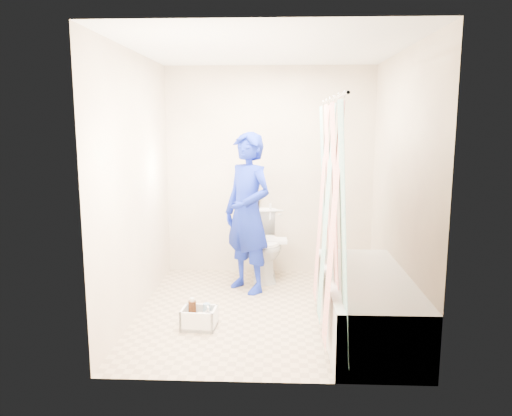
{
  "coord_description": "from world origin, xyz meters",
  "views": [
    {
      "loc": [
        0.1,
        -4.48,
        1.78
      ],
      "look_at": [
        -0.12,
        0.37,
        0.93
      ],
      "focal_mm": 35.0,
      "sensor_mm": 36.0,
      "label": 1
    }
  ],
  "objects_px": {
    "toilet": "(265,244)",
    "bathtub": "(366,302)",
    "plumber": "(248,213)",
    "cleaning_caddy": "(200,319)"
  },
  "relations": [
    {
      "from": "toilet",
      "to": "cleaning_caddy",
      "type": "relative_size",
      "value": 2.52
    },
    {
      "from": "cleaning_caddy",
      "to": "bathtub",
      "type": "bearing_deg",
      "value": 3.39
    },
    {
      "from": "toilet",
      "to": "plumber",
      "type": "relative_size",
      "value": 0.47
    },
    {
      "from": "toilet",
      "to": "bathtub",
      "type": "bearing_deg",
      "value": -61.88
    },
    {
      "from": "toilet",
      "to": "plumber",
      "type": "distance_m",
      "value": 0.66
    },
    {
      "from": "bathtub",
      "to": "toilet",
      "type": "bearing_deg",
      "value": 120.63
    },
    {
      "from": "toilet",
      "to": "plumber",
      "type": "height_order",
      "value": "plumber"
    },
    {
      "from": "cleaning_caddy",
      "to": "toilet",
      "type": "bearing_deg",
      "value": 74.74
    },
    {
      "from": "bathtub",
      "to": "plumber",
      "type": "bearing_deg",
      "value": 135.56
    },
    {
      "from": "plumber",
      "to": "cleaning_caddy",
      "type": "height_order",
      "value": "plumber"
    }
  ]
}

